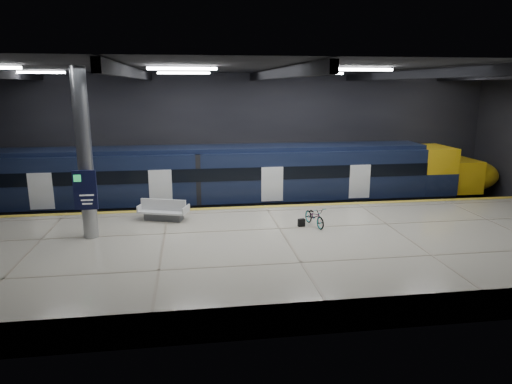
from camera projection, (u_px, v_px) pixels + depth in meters
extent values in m
plane|color=black|center=(275.00, 244.00, 21.36)|extent=(30.00, 30.00, 0.00)
cube|color=black|center=(252.00, 140.00, 28.16)|extent=(30.00, 0.10, 8.00)
cube|color=black|center=(329.00, 205.00, 12.74)|extent=(30.00, 0.10, 8.00)
cube|color=black|center=(277.00, 68.00, 19.54)|extent=(30.00, 16.00, 0.10)
cube|color=black|center=(134.00, 73.00, 18.76)|extent=(0.25, 16.00, 0.40)
cube|color=black|center=(277.00, 74.00, 19.59)|extent=(0.25, 16.00, 0.40)
cube|color=black|center=(408.00, 74.00, 20.43)|extent=(0.25, 16.00, 0.40)
cube|color=white|center=(182.00, 69.00, 17.08)|extent=(2.60, 0.18, 0.10)
cube|color=white|center=(361.00, 69.00, 18.06)|extent=(2.60, 0.18, 0.10)
cube|color=white|center=(37.00, 72.00, 21.89)|extent=(2.60, 0.18, 0.10)
cube|color=white|center=(184.00, 73.00, 22.86)|extent=(2.60, 0.18, 0.10)
cube|color=white|center=(319.00, 73.00, 23.84)|extent=(2.60, 0.18, 0.10)
cube|color=white|center=(444.00, 74.00, 24.81)|extent=(2.60, 0.18, 0.10)
cube|color=#BFB5A1|center=(286.00, 252.00, 18.83)|extent=(30.00, 11.00, 1.10)
cube|color=gold|center=(266.00, 207.00, 23.76)|extent=(30.00, 0.40, 0.01)
cube|color=gray|center=(260.00, 215.00, 25.95)|extent=(30.00, 0.08, 0.16)
cube|color=gray|center=(256.00, 208.00, 27.34)|extent=(30.00, 0.08, 0.16)
cube|color=black|center=(216.00, 205.00, 26.20)|extent=(24.00, 2.58, 0.80)
cube|color=black|center=(216.00, 175.00, 25.79)|extent=(24.00, 2.80, 2.75)
cube|color=black|center=(215.00, 149.00, 25.45)|extent=(24.00, 2.30, 0.24)
cube|color=black|center=(217.00, 175.00, 24.37)|extent=(24.00, 0.04, 0.70)
cube|color=white|center=(272.00, 184.00, 24.92)|extent=(1.20, 0.05, 1.90)
cube|color=yellow|center=(430.00, 169.00, 27.60)|extent=(2.00, 2.80, 2.75)
ellipsoid|color=yellow|center=(469.00, 176.00, 28.07)|extent=(3.60, 2.52, 1.90)
cube|color=black|center=(435.00, 166.00, 27.60)|extent=(1.60, 2.38, 0.80)
cube|color=#595B60|center=(164.00, 216.00, 21.39)|extent=(1.85, 1.09, 0.33)
cube|color=silver|center=(164.00, 211.00, 21.33)|extent=(2.39, 1.60, 0.09)
cube|color=silver|center=(163.00, 205.00, 21.26)|extent=(2.12, 0.80, 0.55)
cube|color=silver|center=(141.00, 207.00, 21.50)|extent=(0.37, 0.91, 0.33)
cube|color=silver|center=(186.00, 210.00, 21.10)|extent=(0.37, 0.91, 0.33)
imported|color=#99999E|center=(315.00, 216.00, 20.43)|extent=(0.96, 1.77, 0.88)
cube|color=black|center=(301.00, 223.00, 20.40)|extent=(0.33, 0.23, 0.35)
cylinder|color=#9EA0A5|center=(85.00, 155.00, 18.25)|extent=(0.60, 0.60, 6.90)
cube|color=black|center=(85.00, 190.00, 18.15)|extent=(0.90, 0.12, 1.60)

